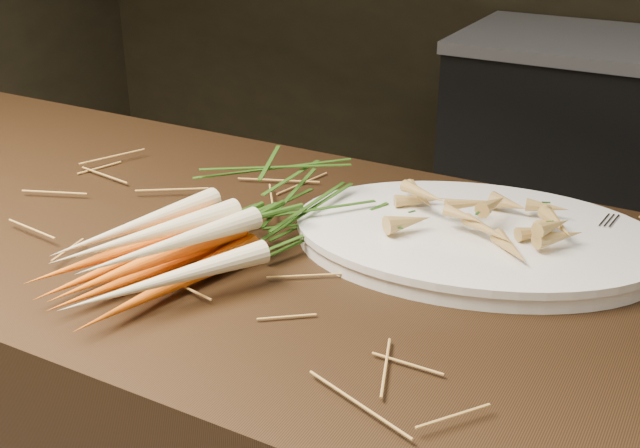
% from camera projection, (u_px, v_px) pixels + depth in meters
% --- Properties ---
extents(straw_bedding, '(1.40, 0.60, 0.02)m').
position_uv_depth(straw_bedding, '(440.00, 279.00, 0.98)').
color(straw_bedding, '#B08135').
rests_on(straw_bedding, main_counter).
extents(root_veg_bunch, '(0.28, 0.52, 0.09)m').
position_uv_depth(root_veg_bunch, '(237.00, 221.00, 1.05)').
color(root_veg_bunch, '#E55506').
rests_on(root_veg_bunch, main_counter).
extents(serving_platter, '(0.54, 0.42, 0.03)m').
position_uv_depth(serving_platter, '(475.00, 241.00, 1.07)').
color(serving_platter, white).
rests_on(serving_platter, main_counter).
extents(roasted_veg_heap, '(0.27, 0.22, 0.05)m').
position_uv_depth(roasted_veg_heap, '(478.00, 214.00, 1.05)').
color(roasted_veg_heap, '#A98B43').
rests_on(roasted_veg_heap, serving_platter).
extents(serving_fork, '(0.03, 0.18, 0.00)m').
position_uv_depth(serving_fork, '(612.00, 253.00, 1.00)').
color(serving_fork, silver).
rests_on(serving_fork, serving_platter).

